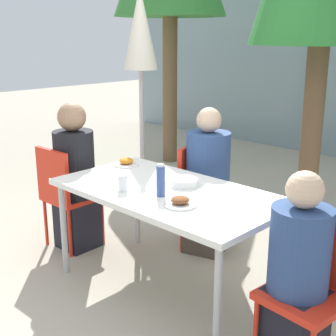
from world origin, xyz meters
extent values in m
plane|color=#B2A893|center=(0.00, 0.00, 0.00)|extent=(24.00, 24.00, 0.00)
cube|color=white|center=(0.00, 0.00, 0.73)|extent=(1.58, 0.86, 0.04)
cylinder|color=#B7B7B7|center=(-0.73, -0.37, 0.35)|extent=(0.04, 0.04, 0.71)
cylinder|color=#B7B7B7|center=(0.73, -0.37, 0.35)|extent=(0.04, 0.04, 0.71)
cylinder|color=#B7B7B7|center=(-0.73, 0.37, 0.35)|extent=(0.04, 0.04, 0.71)
cylinder|color=#B7B7B7|center=(0.73, 0.37, 0.35)|extent=(0.04, 0.04, 0.71)
cube|color=red|center=(-1.09, -0.03, 0.43)|extent=(0.41, 0.41, 0.04)
cube|color=red|center=(-1.08, -0.21, 0.66)|extent=(0.40, 0.05, 0.42)
cylinder|color=red|center=(-1.26, 0.13, 0.21)|extent=(0.03, 0.03, 0.41)
cylinder|color=red|center=(-0.92, 0.14, 0.21)|extent=(0.03, 0.03, 0.41)
cylinder|color=red|center=(-1.25, -0.21, 0.21)|extent=(0.03, 0.03, 0.41)
cylinder|color=red|center=(-0.91, -0.20, 0.21)|extent=(0.03, 0.03, 0.41)
cube|color=black|center=(-1.04, -0.03, 0.23)|extent=(0.30, 0.30, 0.45)
cylinder|color=black|center=(-1.04, -0.03, 0.73)|extent=(0.33, 0.33, 0.55)
sphere|color=#9E7556|center=(-1.04, -0.03, 1.12)|extent=(0.23, 0.23, 0.23)
cube|color=red|center=(1.09, -0.10, 0.43)|extent=(0.44, 0.44, 0.04)
cube|color=red|center=(1.10, 0.08, 0.66)|extent=(0.40, 0.07, 0.42)
cylinder|color=red|center=(0.90, -0.26, 0.21)|extent=(0.03, 0.03, 0.41)
cylinder|color=red|center=(0.93, 0.08, 0.21)|extent=(0.03, 0.03, 0.41)
cube|color=black|center=(1.04, -0.10, 0.23)|extent=(0.31, 0.31, 0.45)
cylinder|color=navy|center=(1.04, -0.10, 0.68)|extent=(0.32, 0.32, 0.46)
sphere|color=beige|center=(1.04, -0.10, 1.01)|extent=(0.19, 0.19, 0.19)
cube|color=red|center=(-0.23, 0.73, 0.43)|extent=(0.50, 0.50, 0.04)
cube|color=red|center=(-0.40, 0.67, 0.66)|extent=(0.15, 0.39, 0.42)
cylinder|color=red|center=(-0.12, 0.94, 0.21)|extent=(0.03, 0.03, 0.41)
cylinder|color=red|center=(-0.02, 0.62, 0.21)|extent=(0.03, 0.03, 0.41)
cylinder|color=red|center=(-0.44, 0.84, 0.21)|extent=(0.03, 0.03, 0.41)
cylinder|color=red|center=(-0.34, 0.52, 0.21)|extent=(0.03, 0.03, 0.41)
cube|color=#473D33|center=(-0.21, 0.68, 0.23)|extent=(0.40, 0.40, 0.45)
cylinder|color=navy|center=(-0.21, 0.68, 0.73)|extent=(0.36, 0.36, 0.55)
sphere|color=beige|center=(-0.21, 0.68, 1.11)|extent=(0.20, 0.20, 0.20)
cylinder|color=#333333|center=(-1.24, 0.91, 0.03)|extent=(0.36, 0.36, 0.05)
cylinder|color=#BCBCBC|center=(-1.24, 0.91, 1.09)|extent=(0.04, 0.04, 2.19)
cone|color=beige|center=(-1.24, 0.91, 1.81)|extent=(0.32, 0.32, 0.76)
cylinder|color=white|center=(-0.66, 0.20, 0.75)|extent=(0.21, 0.21, 0.01)
ellipsoid|color=orange|center=(-0.66, 0.20, 0.78)|extent=(0.11, 0.11, 0.05)
cylinder|color=white|center=(0.27, -0.17, 0.75)|extent=(0.21, 0.21, 0.01)
ellipsoid|color=brown|center=(0.27, -0.17, 0.78)|extent=(0.11, 0.11, 0.05)
cylinder|color=#334C8E|center=(0.06, -0.13, 0.84)|extent=(0.06, 0.06, 0.20)
cylinder|color=white|center=(0.06, -0.13, 0.95)|extent=(0.04, 0.04, 0.02)
cylinder|color=white|center=(-0.20, -0.23, 0.80)|extent=(0.06, 0.06, 0.11)
cylinder|color=white|center=(0.02, 0.14, 0.77)|extent=(0.19, 0.19, 0.05)
cylinder|color=brown|center=(-2.43, 2.55, 0.99)|extent=(0.20, 0.20, 1.98)
cylinder|color=brown|center=(-0.02, 2.02, 0.83)|extent=(0.20, 0.20, 1.66)
camera|label=1|loc=(2.08, -2.14, 1.75)|focal=50.00mm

